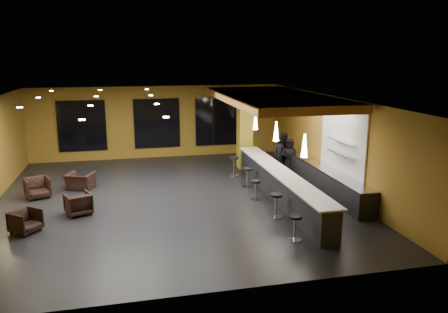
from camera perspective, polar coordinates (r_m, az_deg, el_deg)
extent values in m
cube|color=black|center=(15.71, -6.75, -5.58)|extent=(12.00, 13.00, 0.10)
cube|color=black|center=(14.95, -7.13, 7.60)|extent=(12.00, 13.00, 0.10)
cube|color=olive|center=(21.65, -8.78, 4.47)|extent=(12.00, 0.10, 3.50)
cube|color=olive|center=(8.99, -2.47, -7.92)|extent=(12.00, 0.10, 3.50)
cube|color=olive|center=(16.93, 13.89, 1.80)|extent=(0.10, 13.00, 3.50)
cube|color=#BC7837|center=(16.81, 6.34, 7.58)|extent=(3.60, 8.00, 0.28)
cube|color=black|center=(21.59, -18.07, 3.81)|extent=(2.20, 0.06, 2.40)
cube|color=black|center=(21.55, -8.75, 4.30)|extent=(2.20, 0.06, 2.40)
cube|color=black|center=(21.96, -0.90, 4.62)|extent=(2.20, 0.06, 2.40)
cube|color=white|center=(15.97, 15.24, 1.97)|extent=(0.06, 3.20, 2.40)
cube|color=black|center=(15.40, 7.26, -3.83)|extent=(0.60, 8.00, 1.00)
cube|color=silver|center=(15.25, 7.32, -1.95)|extent=(0.78, 8.10, 0.05)
cube|color=black|center=(16.62, 13.16, -3.05)|extent=(0.70, 6.00, 0.86)
cube|color=silver|center=(16.51, 13.25, -1.53)|extent=(0.72, 6.00, 0.03)
cube|color=silver|center=(15.81, 15.04, 0.39)|extent=(0.30, 1.50, 0.03)
cube|color=silver|center=(15.72, 15.14, 1.99)|extent=(0.30, 1.50, 0.03)
cube|color=#A28D24|center=(19.38, 2.73, 3.59)|extent=(0.60, 0.60, 3.50)
cone|color=white|center=(13.14, 10.46, 1.41)|extent=(0.20, 0.20, 0.70)
cone|color=white|center=(15.43, 6.83, 3.28)|extent=(0.20, 0.20, 0.70)
cone|color=white|center=(17.77, 4.13, 4.65)|extent=(0.20, 0.20, 0.70)
imported|color=black|center=(18.20, 7.12, 0.05)|extent=(0.75, 0.64, 1.74)
imported|color=black|center=(18.85, 7.93, 0.48)|extent=(0.94, 0.79, 1.74)
imported|color=black|center=(18.80, 8.52, 0.08)|extent=(0.87, 0.72, 1.52)
imported|color=black|center=(13.84, -24.50, -7.70)|extent=(1.01, 1.01, 0.66)
imported|color=black|center=(14.71, -18.50, -5.86)|extent=(0.98, 0.99, 0.70)
imported|color=black|center=(16.88, -23.17, -3.76)|extent=(1.04, 1.05, 0.74)
imported|color=black|center=(17.39, -18.25, -3.07)|extent=(1.18, 1.11, 0.62)
cylinder|color=silver|center=(12.36, 9.20, -10.71)|extent=(0.37, 0.37, 0.03)
cylinder|color=silver|center=(12.23, 9.26, -9.32)|extent=(0.06, 0.06, 0.64)
cylinder|color=black|center=(12.10, 9.32, -7.80)|extent=(0.35, 0.35, 0.07)
cylinder|color=silver|center=(13.89, 6.74, -7.86)|extent=(0.39, 0.39, 0.03)
cylinder|color=silver|center=(13.77, 6.78, -6.52)|extent=(0.07, 0.07, 0.68)
cylinder|color=black|center=(13.65, 6.82, -5.05)|extent=(0.37, 0.37, 0.08)
cylinder|color=silver|center=(15.42, 4.12, -5.63)|extent=(0.36, 0.36, 0.03)
cylinder|color=silver|center=(15.32, 4.14, -4.50)|extent=(0.06, 0.06, 0.63)
cylinder|color=black|center=(15.22, 4.16, -3.26)|extent=(0.34, 0.34, 0.07)
cylinder|color=silver|center=(16.84, 3.05, -3.98)|extent=(0.39, 0.39, 0.03)
cylinder|color=silver|center=(16.74, 3.07, -2.86)|extent=(0.07, 0.07, 0.68)
cylinder|color=black|center=(16.64, 3.08, -1.65)|extent=(0.37, 0.37, 0.08)
cylinder|color=silver|center=(18.40, 1.32, -2.46)|extent=(0.41, 0.41, 0.03)
cylinder|color=silver|center=(18.30, 1.32, -1.36)|extent=(0.07, 0.07, 0.72)
cylinder|color=black|center=(18.21, 1.33, -0.16)|extent=(0.39, 0.39, 0.08)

